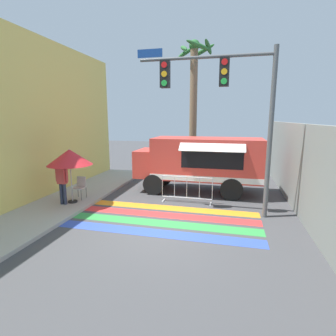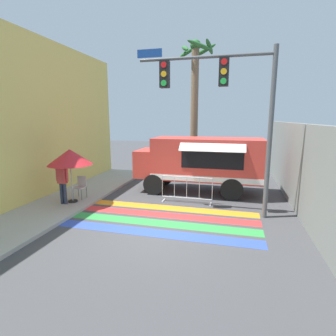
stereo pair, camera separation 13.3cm
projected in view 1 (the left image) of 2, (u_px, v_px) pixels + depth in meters
ground_plane at (160, 229)px, 8.26m from camera, size 60.00×60.00×0.00m
sidewalk_left at (16, 213)px, 9.49m from camera, size 4.40×16.00×0.12m
concrete_wall_right at (299, 167)px, 9.76m from camera, size 0.20×16.00×3.24m
crosswalk_painted at (166, 219)px, 9.02m from camera, size 6.40×2.84×0.01m
food_truck at (197, 160)px, 12.10m from camera, size 5.74×2.47×2.54m
traffic_signal_pole at (224, 95)px, 8.80m from camera, size 4.68×0.29×5.79m
patio_umbrella at (70, 157)px, 10.12m from camera, size 1.71×1.71×2.13m
folding_chair at (80, 185)px, 10.90m from camera, size 0.41×0.41×0.91m
vendor_person at (62, 179)px, 10.05m from camera, size 0.53×0.23×1.76m
barricade_front at (187, 190)px, 10.71m from camera, size 2.09×0.44×1.10m
palm_tree at (194, 94)px, 15.16m from camera, size 2.20×2.26×7.75m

